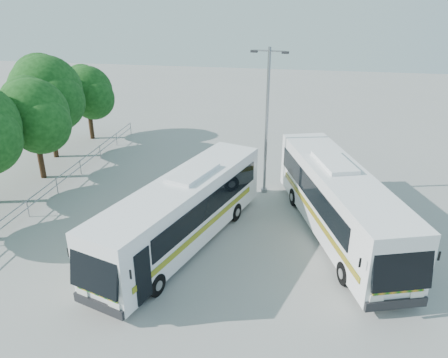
% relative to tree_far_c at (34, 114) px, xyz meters
% --- Properties ---
extents(ground, '(100.00, 100.00, 0.00)m').
position_rel_tree_far_c_xyz_m(ground, '(12.12, -5.10, -4.26)').
color(ground, gray).
rests_on(ground, ground).
extents(kerb_divider, '(0.40, 16.00, 0.15)m').
position_rel_tree_far_c_xyz_m(kerb_divider, '(9.82, -3.10, -4.18)').
color(kerb_divider, '#B2B2AD').
rests_on(kerb_divider, ground).
extents(railing, '(0.06, 22.00, 1.00)m').
position_rel_tree_far_c_xyz_m(railing, '(2.12, -1.10, -3.52)').
color(railing, gray).
rests_on(railing, ground).
extents(tree_far_c, '(4.97, 4.69, 6.49)m').
position_rel_tree_far_c_xyz_m(tree_far_c, '(0.00, 0.00, 0.00)').
color(tree_far_c, '#382314').
rests_on(tree_far_c, ground).
extents(tree_far_d, '(5.62, 5.30, 7.33)m').
position_rel_tree_far_c_xyz_m(tree_far_d, '(-1.19, 3.70, 0.56)').
color(tree_far_d, '#382314').
rests_on(tree_far_d, ground).
extents(tree_far_e, '(4.54, 4.28, 5.92)m').
position_rel_tree_far_c_xyz_m(tree_far_e, '(-0.51, 8.20, -0.37)').
color(tree_far_e, '#382314').
rests_on(tree_far_e, ground).
extents(coach_main, '(5.88, 12.02, 3.30)m').
position_rel_tree_far_c_xyz_m(coach_main, '(11.13, -6.28, -2.45)').
color(coach_main, white).
rests_on(coach_main, ground).
extents(coach_adjacent, '(6.14, 12.44, 3.41)m').
position_rel_tree_far_c_xyz_m(coach_adjacent, '(18.40, -4.05, -2.39)').
color(coach_adjacent, white).
rests_on(coach_adjacent, ground).
extents(lamppost, '(2.09, 0.46, 8.55)m').
position_rel_tree_far_c_xyz_m(lamppost, '(14.39, 0.39, 0.46)').
color(lamppost, gray).
rests_on(lamppost, ground).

